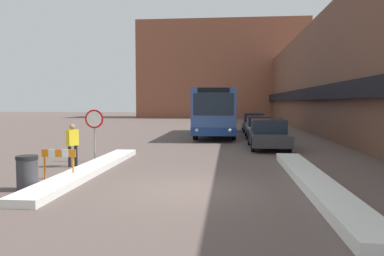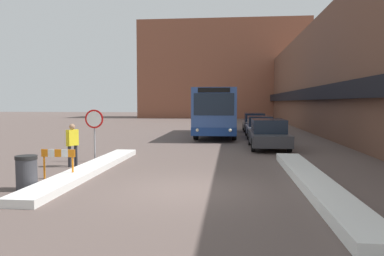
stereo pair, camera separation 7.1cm
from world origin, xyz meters
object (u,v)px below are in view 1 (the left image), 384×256
object	(u,v)px
stop_sign	(94,124)
trash_bin	(27,173)
parked_car_middle	(259,127)
pedestrian	(73,141)
city_bus	(216,111)
construction_barricade	(59,158)
parked_car_front	(268,134)
parked_car_back	(253,122)

from	to	relation	value
stop_sign	trash_bin	distance (m)	5.11
parked_car_middle	pedestrian	bearing A→B (deg)	-122.53
pedestrian	trash_bin	size ratio (longest dim) A/B	1.69
stop_sign	pedestrian	xyz separation A→B (m)	(-0.39, -1.24, -0.56)
city_bus	construction_barricade	xyz separation A→B (m)	(-4.40, -15.94, -1.11)
city_bus	parked_car_front	bearing A→B (deg)	-67.84
city_bus	trash_bin	world-z (taller)	city_bus
parked_car_front	construction_barricade	distance (m)	11.37
pedestrian	parked_car_back	bearing A→B (deg)	5.94
construction_barricade	trash_bin	bearing A→B (deg)	-97.55
pedestrian	trash_bin	world-z (taller)	pedestrian
parked_car_back	construction_barricade	world-z (taller)	parked_car_back
stop_sign	parked_car_front	bearing A→B (deg)	34.62
parked_car_back	construction_barricade	distance (m)	21.83
parked_car_front	stop_sign	bearing A→B (deg)	-145.38
pedestrian	stop_sign	bearing A→B (deg)	11.62
parked_car_middle	stop_sign	bearing A→B (deg)	-123.96
parked_car_middle	construction_barricade	bearing A→B (deg)	-116.73
parked_car_front	stop_sign	world-z (taller)	stop_sign
trash_bin	stop_sign	bearing A→B (deg)	89.16
pedestrian	construction_barricade	bearing A→B (deg)	-137.81
parked_car_back	construction_barricade	xyz separation A→B (m)	(-7.36, -20.55, -0.08)
parked_car_front	parked_car_back	size ratio (longest dim) A/B	0.96
parked_car_middle	pedestrian	size ratio (longest dim) A/B	2.76
pedestrian	parked_car_front	bearing A→B (deg)	-21.63
city_bus	parked_car_front	distance (m)	7.92
parked_car_back	stop_sign	xyz separation A→B (m)	(-7.49, -17.05, 0.78)
pedestrian	parked_car_middle	bearing A→B (deg)	-3.28
city_bus	parked_car_front	xyz separation A→B (m)	(2.96, -7.27, -1.01)
stop_sign	pedestrian	size ratio (longest dim) A/B	1.32
city_bus	construction_barricade	bearing A→B (deg)	-105.42
parked_car_middle	parked_car_back	world-z (taller)	parked_car_back
city_bus	parked_car_back	distance (m)	5.57
city_bus	pedestrian	world-z (taller)	city_bus
pedestrian	trash_bin	xyz separation A→B (m)	(0.32, -3.76, -0.49)
construction_barricade	pedestrian	bearing A→B (deg)	102.94
trash_bin	city_bus	bearing A→B (deg)	75.23
city_bus	stop_sign	distance (m)	13.24
parked_car_front	parked_car_middle	distance (m)	5.95
parked_car_front	parked_car_middle	world-z (taller)	parked_car_front
parked_car_front	pedestrian	distance (m)	10.16
parked_car_front	trash_bin	world-z (taller)	parked_car_front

